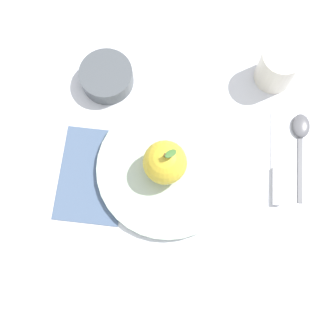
# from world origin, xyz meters

# --- Properties ---
(ground_plane) EXTENTS (2.40, 2.40, 0.00)m
(ground_plane) POSITION_xyz_m (0.00, 0.00, 0.00)
(ground_plane) COLOR silver
(dinner_plate) EXTENTS (0.27, 0.27, 0.01)m
(dinner_plate) POSITION_xyz_m (-0.05, -0.00, 0.01)
(dinner_plate) COLOR #B2C6B2
(dinner_plate) RESTS_ON ground_plane
(apple) EXTENTS (0.08, 0.08, 0.09)m
(apple) POSITION_xyz_m (-0.05, 0.00, 0.05)
(apple) COLOR gold
(apple) RESTS_ON dinner_plate
(side_bowl) EXTENTS (0.10, 0.10, 0.04)m
(side_bowl) POSITION_xyz_m (-0.13, 0.20, 0.02)
(side_bowl) COLOR #4C5156
(side_bowl) RESTS_ON ground_plane
(cup) EXTENTS (0.08, 0.08, 0.08)m
(cup) POSITION_xyz_m (0.20, 0.14, 0.05)
(cup) COLOR silver
(cup) RESTS_ON ground_plane
(knife) EXTENTS (0.07, 0.20, 0.01)m
(knife) POSITION_xyz_m (0.15, -0.03, 0.00)
(knife) COLOR silver
(knife) RESTS_ON ground_plane
(spoon) EXTENTS (0.07, 0.17, 0.01)m
(spoon) POSITION_xyz_m (0.21, 0.01, 0.01)
(spoon) COLOR #59595E
(spoon) RESTS_ON ground_plane
(linen_napkin) EXTENTS (0.17, 0.21, 0.00)m
(linen_napkin) POSITION_xyz_m (-0.19, 0.02, 0.00)
(linen_napkin) COLOR slate
(linen_napkin) RESTS_ON ground_plane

